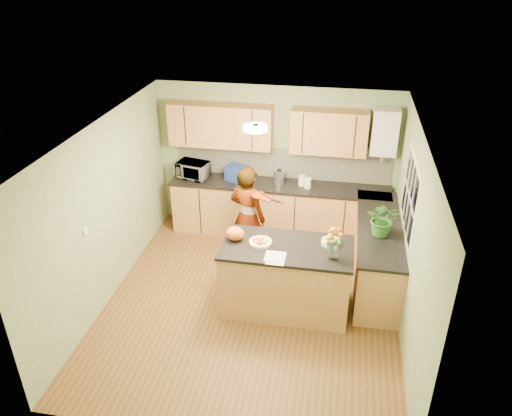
# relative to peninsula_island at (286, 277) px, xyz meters

# --- Properties ---
(floor) EXTENTS (4.50, 4.50, 0.00)m
(floor) POSITION_rel_peninsula_island_xyz_m (-0.47, 0.01, -0.49)
(floor) COLOR brown
(floor) RESTS_ON ground
(ceiling) EXTENTS (4.00, 4.50, 0.02)m
(ceiling) POSITION_rel_peninsula_island_xyz_m (-0.47, 0.01, 2.01)
(ceiling) COLOR white
(ceiling) RESTS_ON wall_back
(wall_back) EXTENTS (4.00, 0.02, 2.50)m
(wall_back) POSITION_rel_peninsula_island_xyz_m (-0.47, 2.26, 0.76)
(wall_back) COLOR gray
(wall_back) RESTS_ON floor
(wall_front) EXTENTS (4.00, 0.02, 2.50)m
(wall_front) POSITION_rel_peninsula_island_xyz_m (-0.47, -2.24, 0.76)
(wall_front) COLOR gray
(wall_front) RESTS_ON floor
(wall_left) EXTENTS (0.02, 4.50, 2.50)m
(wall_left) POSITION_rel_peninsula_island_xyz_m (-2.47, 0.01, 0.76)
(wall_left) COLOR gray
(wall_left) RESTS_ON floor
(wall_right) EXTENTS (0.02, 4.50, 2.50)m
(wall_right) POSITION_rel_peninsula_island_xyz_m (1.53, 0.01, 0.76)
(wall_right) COLOR gray
(wall_right) RESTS_ON floor
(back_counter) EXTENTS (3.64, 0.62, 0.94)m
(back_counter) POSITION_rel_peninsula_island_xyz_m (-0.37, 1.96, -0.02)
(back_counter) COLOR #B07F46
(back_counter) RESTS_ON floor
(right_counter) EXTENTS (0.62, 2.24, 0.94)m
(right_counter) POSITION_rel_peninsula_island_xyz_m (1.23, 0.86, -0.02)
(right_counter) COLOR #B07F46
(right_counter) RESTS_ON floor
(splashback) EXTENTS (3.60, 0.02, 0.52)m
(splashback) POSITION_rel_peninsula_island_xyz_m (-0.37, 2.24, 0.71)
(splashback) COLOR beige
(splashback) RESTS_ON back_counter
(upper_cabinets) EXTENTS (3.20, 0.34, 0.70)m
(upper_cabinets) POSITION_rel_peninsula_island_xyz_m (-0.65, 2.09, 1.36)
(upper_cabinets) COLOR #B07F46
(upper_cabinets) RESTS_ON wall_back
(boiler) EXTENTS (0.40, 0.30, 0.86)m
(boiler) POSITION_rel_peninsula_island_xyz_m (1.23, 2.10, 1.40)
(boiler) COLOR white
(boiler) RESTS_ON wall_back
(window_right) EXTENTS (0.01, 1.30, 1.05)m
(window_right) POSITION_rel_peninsula_island_xyz_m (1.52, 0.61, 1.06)
(window_right) COLOR white
(window_right) RESTS_ON wall_right
(light_switch) EXTENTS (0.02, 0.09, 0.09)m
(light_switch) POSITION_rel_peninsula_island_xyz_m (-2.46, -0.59, 0.81)
(light_switch) COLOR white
(light_switch) RESTS_ON wall_left
(ceiling_lamp) EXTENTS (0.30, 0.30, 0.07)m
(ceiling_lamp) POSITION_rel_peninsula_island_xyz_m (-0.47, 0.31, 1.97)
(ceiling_lamp) COLOR #FFEABF
(ceiling_lamp) RESTS_ON ceiling
(peninsula_island) EXTENTS (1.72, 0.88, 0.99)m
(peninsula_island) POSITION_rel_peninsula_island_xyz_m (0.00, 0.00, 0.00)
(peninsula_island) COLOR #B07F46
(peninsula_island) RESTS_ON floor
(fruit_dish) EXTENTS (0.30, 0.30, 0.10)m
(fruit_dish) POSITION_rel_peninsula_island_xyz_m (-0.35, 0.00, 0.53)
(fruit_dish) COLOR #FCF0C9
(fruit_dish) RESTS_ON peninsula_island
(orange_bowl) EXTENTS (0.23, 0.23, 0.14)m
(orange_bowl) POSITION_rel_peninsula_island_xyz_m (0.55, 0.15, 0.55)
(orange_bowl) COLOR #FCF0C9
(orange_bowl) RESTS_ON peninsula_island
(flower_vase) EXTENTS (0.25, 0.25, 0.47)m
(flower_vase) POSITION_rel_peninsula_island_xyz_m (0.60, -0.18, 0.80)
(flower_vase) COLOR silver
(flower_vase) RESTS_ON peninsula_island
(orange_bag) EXTENTS (0.25, 0.21, 0.18)m
(orange_bag) POSITION_rel_peninsula_island_xyz_m (-0.70, 0.05, 0.58)
(orange_bag) COLOR orange
(orange_bag) RESTS_ON peninsula_island
(papers) EXTENTS (0.23, 0.31, 0.01)m
(papers) POSITION_rel_peninsula_island_xyz_m (-0.10, -0.30, 0.50)
(papers) COLOR silver
(papers) RESTS_ON peninsula_island
(violinist) EXTENTS (0.71, 0.59, 1.65)m
(violinist) POSITION_rel_peninsula_island_xyz_m (-0.72, 0.98, 0.33)
(violinist) COLOR #E0B189
(violinist) RESTS_ON floor
(violin) EXTENTS (0.68, 0.59, 0.17)m
(violin) POSITION_rel_peninsula_island_xyz_m (-0.52, 0.76, 0.82)
(violin) COLOR #4B1204
(violin) RESTS_ON violinist
(microwave) EXTENTS (0.57, 0.45, 0.28)m
(microwave) POSITION_rel_peninsula_island_xyz_m (-1.85, 1.96, 0.59)
(microwave) COLOR white
(microwave) RESTS_ON back_counter
(blue_box) EXTENTS (0.39, 0.35, 0.26)m
(blue_box) POSITION_rel_peninsula_island_xyz_m (-1.10, 1.98, 0.58)
(blue_box) COLOR navy
(blue_box) RESTS_ON back_counter
(kettle) EXTENTS (0.17, 0.17, 0.32)m
(kettle) POSITION_rel_peninsula_island_xyz_m (-0.38, 1.96, 0.58)
(kettle) COLOR silver
(kettle) RESTS_ON back_counter
(jar_cream) EXTENTS (0.14, 0.14, 0.18)m
(jar_cream) POSITION_rel_peninsula_island_xyz_m (-0.00, 1.98, 0.53)
(jar_cream) COLOR #FCF0C9
(jar_cream) RESTS_ON back_counter
(jar_white) EXTENTS (0.11, 0.11, 0.17)m
(jar_white) POSITION_rel_peninsula_island_xyz_m (0.10, 1.90, 0.53)
(jar_white) COLOR white
(jar_white) RESTS_ON back_counter
(potted_plant) EXTENTS (0.47, 0.42, 0.49)m
(potted_plant) POSITION_rel_peninsula_island_xyz_m (1.23, 0.60, 0.69)
(potted_plant) COLOR #307326
(potted_plant) RESTS_ON right_counter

